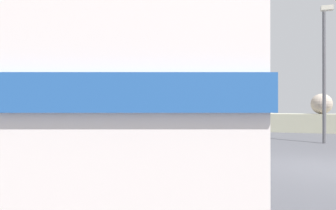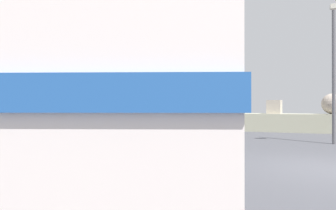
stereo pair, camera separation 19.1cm
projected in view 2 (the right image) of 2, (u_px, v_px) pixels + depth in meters
The scene contains 4 objects.
ground at pixel (330, 170), 7.55m from camera, with size 32.00×26.00×0.02m.
breakwater at pixel (309, 120), 18.46m from camera, with size 31.36×1.96×2.47m.
vintage_coach at pixel (132, 80), 5.80m from camera, with size 5.02×8.90×3.70m.
lamp_post at pixel (334, 66), 12.61m from camera, with size 0.44×0.79×5.55m.
Camera 2 is at (-1.04, -8.45, 1.56)m, focal length 33.42 mm.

